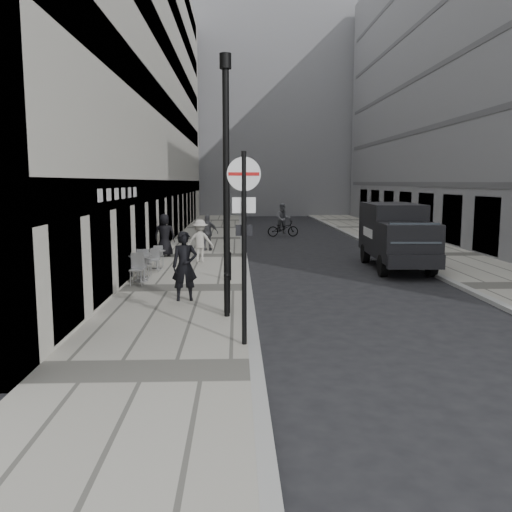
{
  "coord_description": "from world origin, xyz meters",
  "views": [
    {
      "loc": [
        -0.35,
        -6.68,
        3.46
      ],
      "look_at": [
        0.19,
        8.34,
        1.4
      ],
      "focal_mm": 38.0,
      "sensor_mm": 36.0,
      "label": 1
    }
  ],
  "objects_px": {
    "panel_van": "(396,233)",
    "cyclist": "(283,224)",
    "lamppost": "(226,173)",
    "sign_post": "(244,223)",
    "walking_man": "(185,266)"
  },
  "relations": [
    {
      "from": "sign_post",
      "to": "lamppost",
      "type": "xyz_separation_m",
      "value": [
        -0.4,
        2.72,
        1.04
      ]
    },
    {
      "from": "panel_van",
      "to": "cyclist",
      "type": "height_order",
      "value": "panel_van"
    },
    {
      "from": "panel_van",
      "to": "lamppost",
      "type": "bearing_deg",
      "value": -127.87
    },
    {
      "from": "panel_van",
      "to": "cyclist",
      "type": "relative_size",
      "value": 2.63
    },
    {
      "from": "lamppost",
      "to": "cyclist",
      "type": "bearing_deg",
      "value": 81.17
    },
    {
      "from": "walking_man",
      "to": "lamppost",
      "type": "height_order",
      "value": "lamppost"
    },
    {
      "from": "walking_man",
      "to": "sign_post",
      "type": "relative_size",
      "value": 0.5
    },
    {
      "from": "lamppost",
      "to": "panel_van",
      "type": "height_order",
      "value": "lamppost"
    },
    {
      "from": "panel_van",
      "to": "cyclist",
      "type": "xyz_separation_m",
      "value": [
        -3.41,
        12.88,
        -0.62
      ]
    },
    {
      "from": "lamppost",
      "to": "cyclist",
      "type": "xyz_separation_m",
      "value": [
        3.2,
        20.6,
        -2.86
      ]
    },
    {
      "from": "walking_man",
      "to": "lamppost",
      "type": "relative_size",
      "value": 0.31
    },
    {
      "from": "sign_post",
      "to": "panel_van",
      "type": "xyz_separation_m",
      "value": [
        6.21,
        10.44,
        -1.19
      ]
    },
    {
      "from": "walking_man",
      "to": "panel_van",
      "type": "height_order",
      "value": "panel_van"
    },
    {
      "from": "sign_post",
      "to": "lamppost",
      "type": "bearing_deg",
      "value": 93.58
    },
    {
      "from": "lamppost",
      "to": "cyclist",
      "type": "distance_m",
      "value": 21.04
    }
  ]
}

